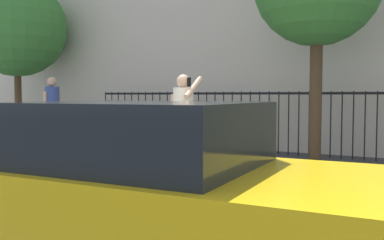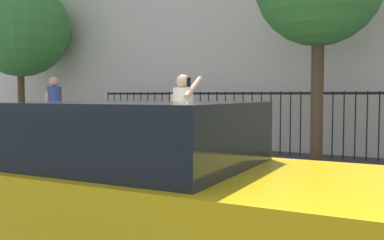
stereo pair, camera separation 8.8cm
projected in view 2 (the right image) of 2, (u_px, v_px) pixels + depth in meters
ground_plane at (165, 211)px, 5.66m from camera, size 60.00×60.00×0.00m
sidewalk at (234, 177)px, 7.57m from camera, size 28.00×4.40×0.15m
iron_fence at (296, 115)px, 10.72m from camera, size 12.03×0.04×1.60m
taxi_yellow at (147, 190)px, 3.67m from camera, size 4.28×2.01×1.45m
pedestrian_on_phone at (182, 117)px, 7.26m from camera, size 0.66×0.50×1.70m
pedestrian_walking at (54, 109)px, 10.53m from camera, size 0.40×0.48×1.79m
street_bench at (115, 132)px, 10.02m from camera, size 1.60×0.45×0.95m
street_tree_mid at (20, 28)px, 14.07m from camera, size 3.18×3.18×5.29m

